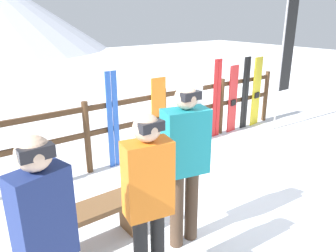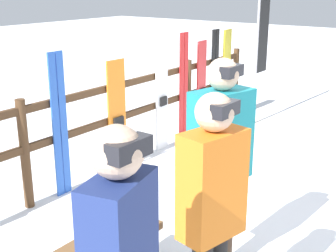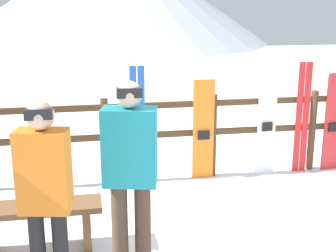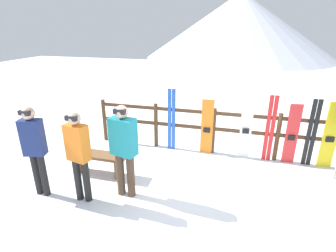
# 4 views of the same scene
# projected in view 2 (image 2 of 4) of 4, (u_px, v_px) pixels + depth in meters

# --- Properties ---
(ground_plane) EXTENTS (40.00, 40.00, 0.00)m
(ground_plane) POSITION_uv_depth(u_px,v_px,m) (271.00, 208.00, 4.90)
(ground_plane) COLOR white
(fence) EXTENTS (6.03, 0.10, 1.16)m
(fence) POSITION_uv_depth(u_px,v_px,m) (122.00, 112.00, 5.87)
(fence) COLOR #4C331E
(fence) RESTS_ON ground
(person_teal) EXTENTS (0.50, 0.35, 1.77)m
(person_teal) POSITION_uv_depth(u_px,v_px,m) (220.00, 157.00, 3.47)
(person_teal) COLOR #4C3828
(person_teal) RESTS_ON ground
(person_orange) EXTENTS (0.43, 0.29, 1.70)m
(person_orange) POSITION_uv_depth(u_px,v_px,m) (212.00, 208.00, 2.75)
(person_orange) COLOR black
(person_orange) RESTS_ON ground
(ski_pair_blue) EXTENTS (0.19, 0.02, 1.59)m
(ski_pair_blue) POSITION_uv_depth(u_px,v_px,m) (60.00, 126.00, 5.00)
(ski_pair_blue) COLOR blue
(ski_pair_blue) RESTS_ON ground
(snowboard_orange) EXTENTS (0.29, 0.06, 1.39)m
(snowboard_orange) POSITION_uv_depth(u_px,v_px,m) (117.00, 116.00, 5.72)
(snowboard_orange) COLOR orange
(snowboard_orange) RESTS_ON ground
(snowboard_white) EXTENTS (0.27, 0.07, 1.55)m
(snowboard_white) POSITION_uv_depth(u_px,v_px,m) (162.00, 96.00, 6.40)
(snowboard_white) COLOR white
(snowboard_white) RESTS_ON ground
(ski_pair_red) EXTENTS (0.19, 0.02, 1.58)m
(ski_pair_red) POSITION_uv_depth(u_px,v_px,m) (184.00, 87.00, 6.80)
(ski_pair_red) COLOR red
(ski_pair_red) RESTS_ON ground
(snowboard_red) EXTENTS (0.27, 0.08, 1.42)m
(snowboard_red) POSITION_uv_depth(u_px,v_px,m) (201.00, 87.00, 7.19)
(snowboard_red) COLOR red
(snowboard_red) RESTS_ON ground
(ski_pair_black) EXTENTS (0.20, 0.02, 1.56)m
(ski_pair_black) POSITION_uv_depth(u_px,v_px,m) (214.00, 79.00, 7.47)
(ski_pair_black) COLOR black
(ski_pair_black) RESTS_ON ground
(snowboard_yellow) EXTENTS (0.31, 0.09, 1.53)m
(snowboard_yellow) POSITION_uv_depth(u_px,v_px,m) (226.00, 76.00, 7.76)
(snowboard_yellow) COLOR yellow
(snowboard_yellow) RESTS_ON ground
(rental_flag) EXTENTS (0.40, 0.04, 2.74)m
(rental_flag) POSITION_uv_depth(u_px,v_px,m) (262.00, 22.00, 7.40)
(rental_flag) COLOR #99999E
(rental_flag) RESTS_ON ground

